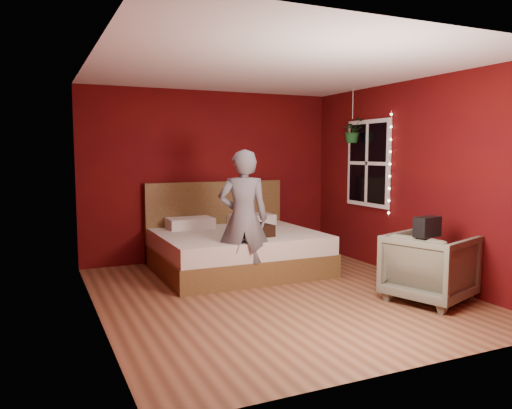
{
  "coord_description": "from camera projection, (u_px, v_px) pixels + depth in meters",
  "views": [
    {
      "loc": [
        -2.58,
        -5.11,
        1.66
      ],
      "look_at": [
        -0.07,
        0.4,
        1.03
      ],
      "focal_mm": 35.0,
      "sensor_mm": 36.0,
      "label": 1
    }
  ],
  "objects": [
    {
      "name": "armchair",
      "position": [
        429.0,
        267.0,
        5.55
      ],
      "size": [
        1.08,
        1.06,
        0.77
      ],
      "primitive_type": "imported",
      "rotation": [
        0.0,
        0.0,
        1.92
      ],
      "color": "#5F5F4B",
      "rests_on": "ground"
    },
    {
      "name": "handbag",
      "position": [
        427.0,
        227.0,
        5.28
      ],
      "size": [
        0.32,
        0.21,
        0.21
      ],
      "primitive_type": "cube",
      "rotation": [
        0.0,
        0.0,
        0.21
      ],
      "color": "black",
      "rests_on": "armchair"
    },
    {
      "name": "fairy_lights",
      "position": [
        390.0,
        164.0,
        6.84
      ],
      "size": [
        0.04,
        0.04,
        1.45
      ],
      "color": "silver",
      "rests_on": "room_walls"
    },
    {
      "name": "hanging_plant",
      "position": [
        352.0,
        131.0,
        7.41
      ],
      "size": [
        0.36,
        0.32,
        0.8
      ],
      "color": "silver",
      "rests_on": "room_walls"
    },
    {
      "name": "person",
      "position": [
        243.0,
        219.0,
        6.15
      ],
      "size": [
        0.72,
        0.6,
        1.69
      ],
      "primitive_type": "imported",
      "rotation": [
        0.0,
        0.0,
        2.78
      ],
      "color": "slate",
      "rests_on": "ground"
    },
    {
      "name": "room_walls",
      "position": [
        276.0,
        151.0,
        5.69
      ],
      "size": [
        4.04,
        4.54,
        2.62
      ],
      "color": "#580C09",
      "rests_on": "ground"
    },
    {
      "name": "floor",
      "position": [
        276.0,
        294.0,
        5.86
      ],
      "size": [
        4.5,
        4.5,
        0.0
      ],
      "primitive_type": "plane",
      "color": "brown",
      "rests_on": "ground"
    },
    {
      "name": "window",
      "position": [
        368.0,
        163.0,
        7.33
      ],
      "size": [
        0.05,
        0.97,
        1.27
      ],
      "color": "white",
      "rests_on": "room_walls"
    },
    {
      "name": "bed",
      "position": [
        235.0,
        247.0,
        7.08
      ],
      "size": [
        2.2,
        1.87,
        1.21
      ],
      "color": "brown",
      "rests_on": "ground"
    },
    {
      "name": "throw_pillow",
      "position": [
        253.0,
        230.0,
        6.64
      ],
      "size": [
        0.48,
        0.48,
        0.16
      ],
      "primitive_type": "cube",
      "rotation": [
        0.0,
        0.0,
        0.11
      ],
      "color": "black",
      "rests_on": "bed"
    }
  ]
}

